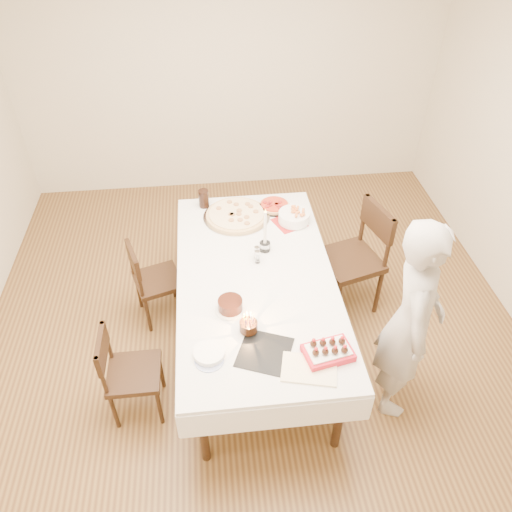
{
  "coord_description": "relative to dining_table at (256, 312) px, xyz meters",
  "views": [
    {
      "loc": [
        -0.29,
        -2.68,
        3.21
      ],
      "look_at": [
        0.01,
        -0.03,
        0.95
      ],
      "focal_mm": 35.0,
      "sensor_mm": 36.0,
      "label": 1
    }
  ],
  "objects": [
    {
      "name": "floor",
      "position": [
        -0.01,
        0.03,
        -0.38
      ],
      "size": [
        5.0,
        5.0,
        0.0
      ],
      "primitive_type": "plane",
      "color": "#52341C",
      "rests_on": "ground"
    },
    {
      "name": "wall_back",
      "position": [
        -0.01,
        2.53,
        0.98
      ],
      "size": [
        4.5,
        0.04,
        2.7
      ],
      "primitive_type": "cube",
      "color": "beige",
      "rests_on": "floor"
    },
    {
      "name": "dining_table",
      "position": [
        0.0,
        0.0,
        0.0
      ],
      "size": [
        1.78,
        2.4,
        0.75
      ],
      "primitive_type": "cube",
      "rotation": [
        0.0,
        0.0,
        0.34
      ],
      "color": "white",
      "rests_on": "floor"
    },
    {
      "name": "chair_right_savory",
      "position": [
        0.83,
        0.39,
        0.12
      ],
      "size": [
        0.63,
        0.63,
        0.99
      ],
      "primitive_type": null,
      "rotation": [
        0.0,
        0.0,
        0.28
      ],
      "color": "black",
      "rests_on": "floor"
    },
    {
      "name": "chair_left_savory",
      "position": [
        -0.77,
        0.44,
        0.01
      ],
      "size": [
        0.5,
        0.5,
        0.78
      ],
      "primitive_type": null,
      "rotation": [
        0.0,
        0.0,
        3.46
      ],
      "color": "black",
      "rests_on": "floor"
    },
    {
      "name": "chair_left_dessert",
      "position": [
        -0.9,
        -0.49,
        0.01
      ],
      "size": [
        0.39,
        0.39,
        0.77
      ],
      "primitive_type": null,
      "rotation": [
        0.0,
        0.0,
        3.14
      ],
      "color": "black",
      "rests_on": "floor"
    },
    {
      "name": "person",
      "position": [
        0.95,
        -0.58,
        0.42
      ],
      "size": [
        0.54,
        0.67,
        1.59
      ],
      "primitive_type": "imported",
      "rotation": [
        0.0,
        0.0,
        1.25
      ],
      "color": "#AAA6A1",
      "rests_on": "floor"
    },
    {
      "name": "pizza_white",
      "position": [
        -0.08,
        0.75,
        0.4
      ],
      "size": [
        0.64,
        0.64,
        0.04
      ],
      "primitive_type": "cylinder",
      "rotation": [
        0.0,
        0.0,
        -0.16
      ],
      "color": "beige",
      "rests_on": "dining_table"
    },
    {
      "name": "pizza_pepperoni",
      "position": [
        0.25,
        0.86,
        0.4
      ],
      "size": [
        0.32,
        0.32,
        0.04
      ],
      "primitive_type": "cylinder",
      "rotation": [
        0.0,
        0.0,
        -0.15
      ],
      "color": "red",
      "rests_on": "dining_table"
    },
    {
      "name": "red_placemat",
      "position": [
        0.35,
        0.63,
        0.38
      ],
      "size": [
        0.3,
        0.3,
        0.01
      ],
      "primitive_type": "cube",
      "rotation": [
        0.0,
        0.0,
        0.4
      ],
      "color": "#B21E1E",
      "rests_on": "dining_table"
    },
    {
      "name": "pasta_bowl",
      "position": [
        0.39,
        0.64,
        0.42
      ],
      "size": [
        0.32,
        0.32,
        0.08
      ],
      "primitive_type": "cylinder",
      "rotation": [
        0.0,
        0.0,
        0.28
      ],
      "color": "white",
      "rests_on": "dining_table"
    },
    {
      "name": "taper_candle",
      "position": [
        0.1,
        0.3,
        0.57
      ],
      "size": [
        0.09,
        0.09,
        0.39
      ],
      "primitive_type": "cylinder",
      "rotation": [
        0.0,
        0.0,
        0.01
      ],
      "color": "white",
      "rests_on": "dining_table"
    },
    {
      "name": "shaker_pair",
      "position": [
        0.03,
        0.16,
        0.43
      ],
      "size": [
        0.11,
        0.11,
        0.11
      ],
      "primitive_type": null,
      "rotation": [
        0.0,
        0.0,
        0.25
      ],
      "color": "white",
      "rests_on": "dining_table"
    },
    {
      "name": "cola_glass",
      "position": [
        -0.35,
        0.95,
        0.46
      ],
      "size": [
        0.1,
        0.1,
        0.16
      ],
      "primitive_type": "cylinder",
      "rotation": [
        0.0,
        0.0,
        -0.17
      ],
      "color": "black",
      "rests_on": "dining_table"
    },
    {
      "name": "layer_cake",
      "position": [
        -0.21,
        -0.31,
        0.42
      ],
      "size": [
        0.24,
        0.24,
        0.09
      ],
      "primitive_type": "cylinder",
      "rotation": [
        0.0,
        0.0,
        0.12
      ],
      "color": "black",
      "rests_on": "dining_table"
    },
    {
      "name": "cake_board",
      "position": [
        -0.02,
        -0.7,
        0.38
      ],
      "size": [
        0.41,
        0.41,
        0.01
      ],
      "primitive_type": "cube",
      "rotation": [
        0.0,
        0.0,
        -0.38
      ],
      "color": "black",
      "rests_on": "dining_table"
    },
    {
      "name": "birthday_cake",
      "position": [
        -0.1,
        -0.51,
        0.45
      ],
      "size": [
        0.13,
        0.13,
        0.13
      ],
      "primitive_type": "cylinder",
      "rotation": [
        0.0,
        0.0,
        -0.09
      ],
      "color": "#3C1D10",
      "rests_on": "dining_table"
    },
    {
      "name": "strawberry_box",
      "position": [
        0.36,
        -0.76,
        0.41
      ],
      "size": [
        0.33,
        0.25,
        0.07
      ],
      "primitive_type": null,
      "rotation": [
        0.0,
        0.0,
        0.2
      ],
      "color": "#B61424",
      "rests_on": "dining_table"
    },
    {
      "name": "box_lid",
      "position": [
        0.23,
        -0.86,
        0.38
      ],
      "size": [
        0.37,
        0.29,
        0.03
      ],
      "primitive_type": "cube",
      "rotation": [
        0.0,
        0.0,
        -0.24
      ],
      "color": "beige",
      "rests_on": "dining_table"
    },
    {
      "name": "plate_stack",
      "position": [
        -0.37,
        -0.68,
        0.4
      ],
      "size": [
        0.22,
        0.22,
        0.04
      ],
      "primitive_type": "cylinder",
      "rotation": [
        0.0,
        0.0,
        0.1
      ],
      "color": "white",
      "rests_on": "dining_table"
    },
    {
      "name": "china_plate",
      "position": [
        -0.37,
        -0.72,
        0.38
      ],
      "size": [
        0.23,
        0.23,
        0.01
      ],
      "primitive_type": "cylinder",
      "rotation": [
        0.0,
        0.0,
        0.3
      ],
      "color": "white",
      "rests_on": "dining_table"
    }
  ]
}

